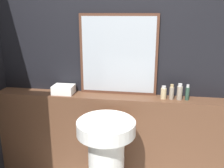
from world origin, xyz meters
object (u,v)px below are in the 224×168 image
object	(u,v)px
lotion_bottle	(180,92)
mirror	(118,55)
towel_stack	(64,89)
conditioner_bottle	(172,92)
body_wash_bottle	(187,93)
shampoo_bottle	(164,93)
pedestal_sink	(106,158)

from	to	relation	value
lotion_bottle	mirror	bearing A→B (deg)	171.34
towel_stack	conditioner_bottle	world-z (taller)	conditioner_bottle
towel_stack	lotion_bottle	distance (m)	1.12
conditioner_bottle	body_wash_bottle	world-z (taller)	body_wash_bottle
lotion_bottle	shampoo_bottle	bearing A→B (deg)	180.00
towel_stack	lotion_bottle	world-z (taller)	lotion_bottle
pedestal_sink	shampoo_bottle	size ratio (longest dim) A/B	6.91
pedestal_sink	lotion_bottle	xyz separation A→B (m)	(0.61, 0.41, 0.49)
shampoo_bottle	conditioner_bottle	world-z (taller)	conditioner_bottle
pedestal_sink	body_wash_bottle	distance (m)	0.93
shampoo_bottle	body_wash_bottle	distance (m)	0.21
conditioner_bottle	lotion_bottle	distance (m)	0.07
mirror	conditioner_bottle	distance (m)	0.61
pedestal_sink	shampoo_bottle	distance (m)	0.79
lotion_bottle	pedestal_sink	bearing A→B (deg)	-146.21
mirror	conditioner_bottle	xyz separation A→B (m)	(0.51, -0.09, -0.32)
body_wash_bottle	conditioner_bottle	bearing A→B (deg)	180.00
lotion_bottle	body_wash_bottle	distance (m)	0.07
conditioner_bottle	lotion_bottle	world-z (taller)	lotion_bottle
lotion_bottle	body_wash_bottle	bearing A→B (deg)	0.00
mirror	conditioner_bottle	size ratio (longest dim) A/B	5.41
towel_stack	conditioner_bottle	size ratio (longest dim) A/B	1.44
pedestal_sink	mirror	size ratio (longest dim) A/B	1.12
shampoo_bottle	pedestal_sink	bearing A→B (deg)	-138.80
mirror	lotion_bottle	bearing A→B (deg)	-8.66
conditioner_bottle	lotion_bottle	xyz separation A→B (m)	(0.07, 0.00, 0.00)
mirror	towel_stack	world-z (taller)	mirror
mirror	lotion_bottle	xyz separation A→B (m)	(0.58, -0.09, -0.31)
pedestal_sink	conditioner_bottle	xyz separation A→B (m)	(0.54, 0.41, 0.49)
mirror	body_wash_bottle	xyz separation A→B (m)	(0.65, -0.09, -0.32)
conditioner_bottle	body_wash_bottle	size ratio (longest dim) A/B	0.98
conditioner_bottle	body_wash_bottle	bearing A→B (deg)	0.00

